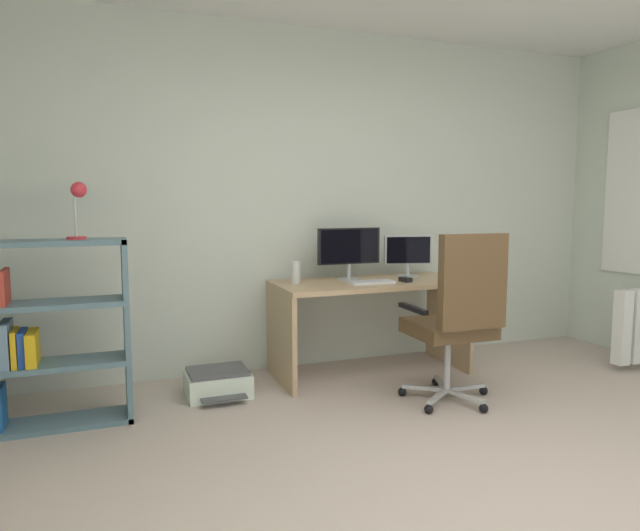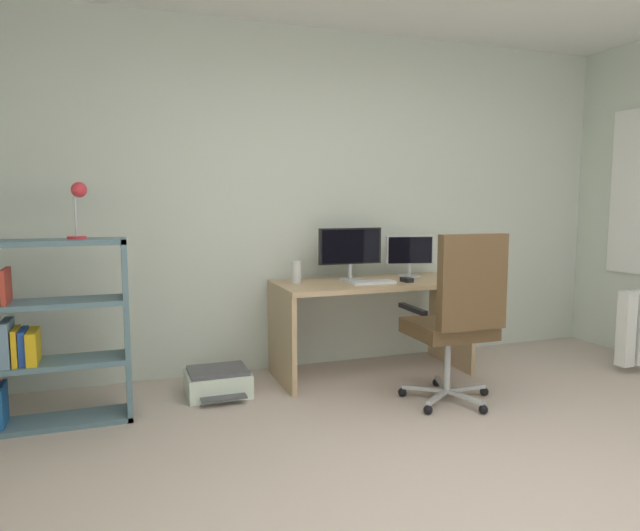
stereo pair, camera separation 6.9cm
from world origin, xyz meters
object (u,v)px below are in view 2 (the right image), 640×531
at_px(desktop_speaker, 296,272).
at_px(desk, 371,305).
at_px(office_chair, 458,314).
at_px(desk_lamp, 78,200).
at_px(computer_mouse, 407,280).
at_px(printer, 218,382).
at_px(keyboard, 372,282).
at_px(monitor_main, 350,249).
at_px(monitor_secondary, 410,253).
at_px(bookshelf, 29,337).

bearing_deg(desktop_speaker, desk, -6.40).
height_order(office_chair, desk_lamp, desk_lamp).
distance_m(computer_mouse, desktop_speaker, 0.84).
bearing_deg(printer, computer_mouse, -1.83).
xyz_separation_m(office_chair, desk_lamp, (-2.26, 0.56, 0.73)).
bearing_deg(computer_mouse, keyboard, 170.74).
bearing_deg(monitor_main, keyboard, -71.62).
height_order(monitor_secondary, desk_lamp, desk_lamp).
distance_m(monitor_main, desktop_speaker, 0.48).
relative_size(bookshelf, desk_lamp, 3.34).
xyz_separation_m(computer_mouse, desk_lamp, (-2.27, -0.15, 0.60)).
bearing_deg(monitor_main, desktop_speaker, -174.03).
height_order(keyboard, printer, keyboard).
distance_m(monitor_main, desk_lamp, 1.99).
bearing_deg(computer_mouse, monitor_secondary, 50.70).
relative_size(monitor_secondary, desktop_speaker, 2.27).
bearing_deg(bookshelf, desk_lamp, -0.04).
height_order(desk, printer, desk).
bearing_deg(monitor_secondary, printer, -172.66).
bearing_deg(bookshelf, computer_mouse, 3.29).
xyz_separation_m(keyboard, printer, (-1.16, 0.03, -0.65)).
bearing_deg(desk_lamp, bookshelf, 179.96).
relative_size(desk, keyboard, 4.35).
xyz_separation_m(computer_mouse, bookshelf, (-2.57, -0.15, -0.20)).
height_order(keyboard, computer_mouse, computer_mouse).
relative_size(desk_lamp, printer, 0.77).
height_order(monitor_main, desk_lamp, desk_lamp).
distance_m(desktop_speaker, bookshelf, 1.81).
xyz_separation_m(keyboard, bookshelf, (-2.29, -0.16, -0.19)).
height_order(computer_mouse, office_chair, office_chair).
bearing_deg(printer, office_chair, -27.79).
relative_size(computer_mouse, office_chair, 0.09).
bearing_deg(bookshelf, printer, 9.70).
relative_size(keyboard, printer, 0.78).
distance_m(monitor_secondary, printer, 1.82).
bearing_deg(printer, monitor_secondary, 7.34).
xyz_separation_m(desk, desk_lamp, (-2.04, -0.29, 0.81)).
bearing_deg(office_chair, keyboard, 110.80).
bearing_deg(desk_lamp, monitor_secondary, 9.35).
height_order(bookshelf, desk_lamp, desk_lamp).
bearing_deg(printer, keyboard, -1.73).
distance_m(monitor_secondary, desk_lamp, 2.50).
distance_m(bookshelf, desk_lamp, 0.86).
distance_m(desk, monitor_secondary, 0.56).
distance_m(computer_mouse, desk_lamp, 2.36).
distance_m(monitor_main, office_chair, 1.08).
bearing_deg(printer, desk_lamp, -166.86).
xyz_separation_m(monitor_secondary, keyboard, (-0.44, -0.24, -0.19)).
xyz_separation_m(keyboard, office_chair, (0.27, -0.72, -0.12)).
bearing_deg(desk_lamp, office_chair, -13.90).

